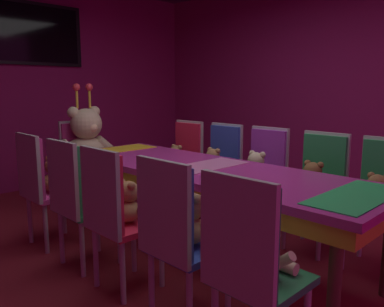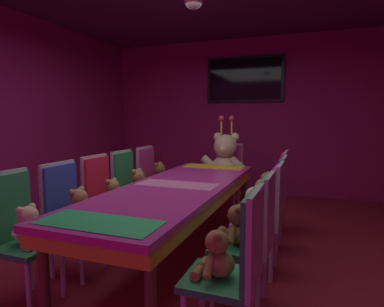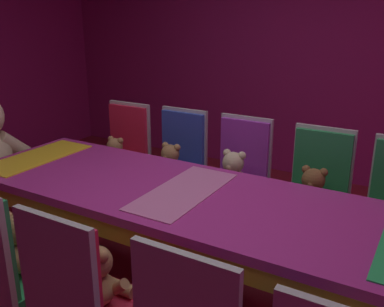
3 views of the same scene
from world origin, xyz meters
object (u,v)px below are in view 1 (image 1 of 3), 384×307
Objects in this scene: teddy_right_1 at (312,182)px; chair_left_2 at (111,207)px; teddy_left_4 at (55,177)px; teddy_right_4 at (176,159)px; chair_left_4 at (39,179)px; chair_right_1 at (320,178)px; king_teddy_bear at (88,142)px; teddy_right_0 at (376,195)px; chair_right_2 at (264,168)px; teddy_left_0 at (265,251)px; banquet_table at (204,177)px; chair_right_0 at (384,190)px; chair_right_4 at (185,155)px; chair_left_3 at (73,192)px; throne_chair at (80,155)px; teddy_left_3 at (91,189)px; teddy_left_1 at (193,222)px; chair_right_3 at (222,161)px; teddy_left_2 at (130,204)px; teddy_right_2 at (255,171)px; wall_tv at (31,33)px; teddy_right_3 at (212,164)px; chair_left_1 at (174,227)px; chair_left_0 at (247,257)px.

chair_left_2 is at bearing -19.58° from teddy_right_1.
teddy_left_4 is 1.18× the size of teddy_right_4.
teddy_right_1 is at bearing -46.38° from chair_left_4.
chair_right_1 is 1.04× the size of king_teddy_bear.
teddy_right_0 is 0.31× the size of chair_right_2.
teddy_left_0 is at bearing -85.80° from chair_left_4.
teddy_left_0 is at bearing -123.29° from banquet_table.
teddy_right_1 is (-0.14, 0.52, -0.01)m from chair_right_0.
chair_right_4 is (0.12, 1.65, 0.01)m from teddy_right_1.
chair_right_4 is (1.69, 0.58, 0.00)m from chair_left_3.
throne_chair is at bearing 59.33° from chair_left_3.
chair_left_3 is 0.15m from teddy_left_3.
teddy_left_1 is 1.66m from chair_right_2.
teddy_left_4 is 0.34× the size of chair_right_3.
teddy_left_4 is 1.13m from throne_chair.
chair_right_1 is at bearing -19.57° from teddy_left_2.
banquet_table is 9.91× the size of teddy_right_4.
teddy_left_1 is 1.52m from teddy_right_2.
wall_tv is at bearing 90.00° from banquet_table.
teddy_left_4 is 2.67m from chair_right_0.
teddy_right_0 is (1.41, 0.01, -0.00)m from teddy_left_0.
chair_right_4 reaches higher than teddy_right_3.
teddy_right_3 is 0.53m from teddy_right_4.
chair_left_4 is (-0.16, 2.18, 0.01)m from teddy_left_0.
chair_left_3 reaches higher than teddy_left_4.
chair_left_1 is at bearing 35.98° from teddy_right_3.
chair_left_1 is 3.28× the size of teddy_right_0.
teddy_right_3 is 0.31× the size of throne_chair.
teddy_left_1 reaches higher than teddy_right_4.
teddy_left_3 reaches higher than teddy_right_2.
wall_tv reaches higher than chair_left_0.
wall_tv reaches higher than teddy_left_2.
chair_left_4 and chair_right_4 have the same top height.
chair_right_3 is at bearing -71.38° from wall_tv.
wall_tv reaches higher than chair_left_1.
teddy_left_2 is 0.31× the size of chair_right_2.
king_teddy_bear is (0.00, -0.17, 0.16)m from throne_chair.
teddy_left_2 is 0.31× the size of chair_left_3.
teddy_left_3 is at bearing 85.12° from chair_left_0.
teddy_left_1 is 0.99× the size of teddy_right_2.
teddy_left_4 reaches higher than teddy_right_0.
banquet_table is 2.89× the size of chair_left_0.
chair_right_0 is (1.53, -0.51, 0.00)m from teddy_left_1.
chair_left_2 is 1.00× the size of throne_chair.
chair_left_1 is 1.66m from teddy_right_2.
king_teddy_bear is at bearing 60.82° from teddy_left_3.
chair_left_4 reaches higher than teddy_right_4.
chair_right_2 is at bearing 20.69° from teddy_left_1.
teddy_left_0 is at bearing -13.82° from king_teddy_bear.
chair_left_3 and throne_chair have the same top height.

